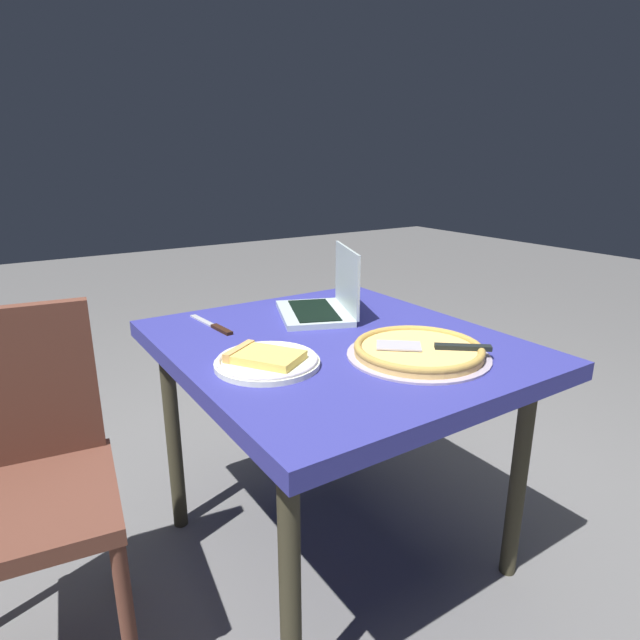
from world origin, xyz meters
TOP-DOWN VIEW (x-y plane):
  - ground_plane at (0.00, 0.00)m, footprint 12.00×12.00m
  - dining_table at (0.00, 0.00)m, footprint 1.00×0.89m
  - laptop at (0.22, -0.11)m, footprint 0.36×0.32m
  - pizza_plate at (-0.07, 0.26)m, footprint 0.26×0.26m
  - pizza_tray at (-0.23, -0.10)m, footprint 0.37×0.37m
  - table_knife at (0.29, 0.25)m, footprint 0.25×0.04m
  - chair_near at (0.10, 0.81)m, footprint 0.45×0.45m

SIDE VIEW (x-z plane):
  - ground_plane at x=0.00m, z-range 0.00..0.00m
  - chair_near at x=0.10m, z-range 0.07..0.95m
  - dining_table at x=0.00m, z-range 0.29..0.99m
  - table_knife at x=0.29m, z-range 0.70..0.71m
  - pizza_plate at x=-0.07m, z-range 0.70..0.74m
  - pizza_tray at x=-0.23m, z-range 0.70..0.74m
  - laptop at x=0.22m, z-range 0.64..0.86m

